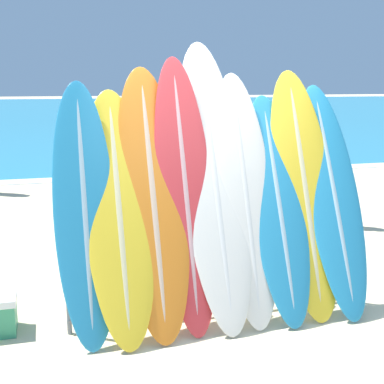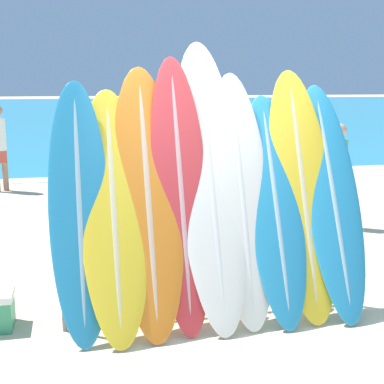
# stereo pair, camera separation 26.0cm
# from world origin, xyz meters

# --- Properties ---
(ground_plane) EXTENTS (160.00, 160.00, 0.00)m
(ground_plane) POSITION_xyz_m (0.00, 0.00, 0.00)
(ground_plane) COLOR beige
(ocean_water) EXTENTS (120.00, 60.00, 0.01)m
(ocean_water) POSITION_xyz_m (0.00, 36.96, 0.00)
(ocean_water) COLOR teal
(ocean_water) RESTS_ON ground_plane
(surfboard_rack) EXTENTS (2.62, 0.04, 0.97)m
(surfboard_rack) POSITION_xyz_m (-0.30, 0.26, 0.52)
(surfboard_rack) COLOR slate
(surfboard_rack) RESTS_ON ground_plane
(surfboard_slot_0) EXTENTS (0.50, 0.89, 2.10)m
(surfboard_slot_0) POSITION_xyz_m (-1.42, 0.28, 1.05)
(surfboard_slot_0) COLOR teal
(surfboard_slot_0) RESTS_ON ground_plane
(surfboard_slot_1) EXTENTS (0.57, 1.04, 2.03)m
(surfboard_slot_1) POSITION_xyz_m (-1.15, 0.26, 1.02)
(surfboard_slot_1) COLOR yellow
(surfboard_slot_1) RESTS_ON ground_plane
(surfboard_slot_2) EXTENTS (0.59, 1.06, 2.23)m
(surfboard_slot_2) POSITION_xyz_m (-0.85, 0.31, 1.11)
(surfboard_slot_2) COLOR orange
(surfboard_slot_2) RESTS_ON ground_plane
(surfboard_slot_3) EXTENTS (0.50, 0.96, 2.32)m
(surfboard_slot_3) POSITION_xyz_m (-0.56, 0.32, 1.16)
(surfboard_slot_3) COLOR red
(surfboard_slot_3) RESTS_ON ground_plane
(surfboard_slot_4) EXTENTS (0.59, 1.17, 2.46)m
(surfboard_slot_4) POSITION_xyz_m (-0.29, 0.36, 1.23)
(surfboard_slot_4) COLOR silver
(surfboard_slot_4) RESTS_ON ground_plane
(surfboard_slot_5) EXTENTS (0.53, 0.92, 2.18)m
(surfboard_slot_5) POSITION_xyz_m (-0.02, 0.29, 1.09)
(surfboard_slot_5) COLOR silver
(surfboard_slot_5) RESTS_ON ground_plane
(surfboard_slot_6) EXTENTS (0.52, 0.96, 1.98)m
(surfboard_slot_6) POSITION_xyz_m (0.28, 0.25, 0.99)
(surfboard_slot_6) COLOR teal
(surfboard_slot_6) RESTS_ON ground_plane
(surfboard_slot_7) EXTENTS (0.59, 0.95, 2.20)m
(surfboard_slot_7) POSITION_xyz_m (0.56, 0.30, 1.10)
(surfboard_slot_7) COLOR yellow
(surfboard_slot_7) RESTS_ON ground_plane
(surfboard_slot_8) EXTENTS (0.53, 1.04, 2.07)m
(surfboard_slot_8) POSITION_xyz_m (0.84, 0.27, 1.04)
(surfboard_slot_8) COLOR teal
(surfboard_slot_8) RESTS_ON ground_plane
(person_mid_beach) EXTENTS (0.26, 0.20, 1.51)m
(person_mid_beach) POSITION_xyz_m (2.22, 2.80, 0.82)
(person_mid_beach) COLOR tan
(person_mid_beach) RESTS_ON ground_plane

